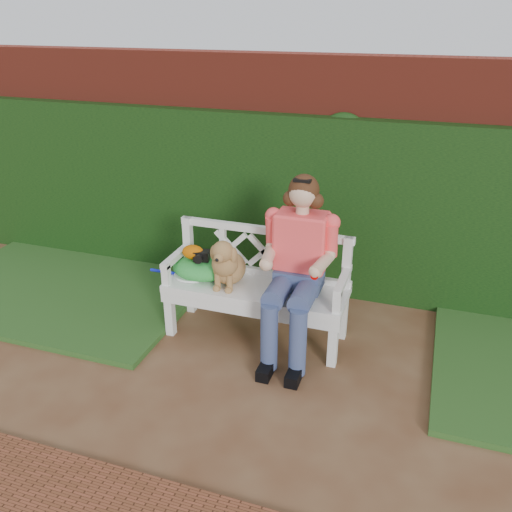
% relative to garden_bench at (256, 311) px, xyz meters
% --- Properties ---
extents(ground, '(60.00, 60.00, 0.00)m').
position_rel_garden_bench_xyz_m(ground, '(0.36, -0.68, -0.24)').
color(ground, '#542E1A').
extents(brick_wall, '(10.00, 0.30, 2.20)m').
position_rel_garden_bench_xyz_m(brick_wall, '(0.36, 1.22, 0.86)').
color(brick_wall, maroon).
rests_on(brick_wall, ground).
extents(ivy_hedge, '(10.00, 0.18, 1.70)m').
position_rel_garden_bench_xyz_m(ivy_hedge, '(0.36, 1.00, 0.61)').
color(ivy_hedge, '#1C3F11').
rests_on(ivy_hedge, ground).
extents(grass_left, '(2.60, 2.00, 0.05)m').
position_rel_garden_bench_xyz_m(grass_left, '(-2.04, 0.22, -0.21)').
color(grass_left, '#23531D').
rests_on(grass_left, ground).
extents(garden_bench, '(1.63, 0.75, 0.48)m').
position_rel_garden_bench_xyz_m(garden_bench, '(0.00, 0.00, 0.00)').
color(garden_bench, white).
rests_on(garden_bench, ground).
extents(seated_woman, '(0.78, 0.93, 1.44)m').
position_rel_garden_bench_xyz_m(seated_woman, '(0.36, -0.02, 0.48)').
color(seated_woman, '#DF406F').
rests_on(seated_woman, ground).
extents(dog, '(0.35, 0.43, 0.43)m').
position_rel_garden_bench_xyz_m(dog, '(-0.23, -0.04, 0.46)').
color(dog, brown).
rests_on(dog, garden_bench).
extents(tennis_racket, '(0.59, 0.38, 0.03)m').
position_rel_garden_bench_xyz_m(tennis_racket, '(-0.61, -0.03, 0.25)').
color(tennis_racket, beige).
rests_on(tennis_racket, garden_bench).
extents(green_bag, '(0.58, 0.51, 0.17)m').
position_rel_garden_bench_xyz_m(green_bag, '(-0.49, 0.01, 0.32)').
color(green_bag, green).
rests_on(green_bag, garden_bench).
extents(camera_item, '(0.14, 0.12, 0.08)m').
position_rel_garden_bench_xyz_m(camera_item, '(-0.47, -0.01, 0.45)').
color(camera_item, black).
rests_on(camera_item, green_bag).
extents(baseball_glove, '(0.20, 0.16, 0.12)m').
position_rel_garden_bench_xyz_m(baseball_glove, '(-0.55, -0.01, 0.47)').
color(baseball_glove, '#BA5602').
rests_on(baseball_glove, green_bag).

